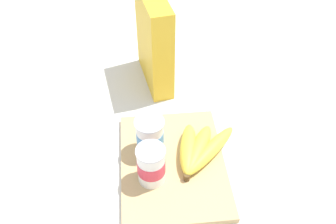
{
  "coord_description": "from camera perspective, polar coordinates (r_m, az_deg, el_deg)",
  "views": [
    {
      "loc": [
        -0.52,
        0.06,
        0.68
      ],
      "look_at": [
        0.12,
        0.0,
        0.07
      ],
      "focal_mm": 38.61,
      "sensor_mm": 36.0,
      "label": 1
    }
  ],
  "objects": [
    {
      "name": "yogurt_cup_back",
      "position": [
        0.84,
        -2.86,
        -3.81
      ],
      "size": [
        0.07,
        0.07,
        0.1
      ],
      "color": "white",
      "rests_on": "cutting_board"
    },
    {
      "name": "yogurt_cup_front",
      "position": [
        0.78,
        -2.67,
        -8.36
      ],
      "size": [
        0.06,
        0.06,
        0.1
      ],
      "color": "white",
      "rests_on": "cutting_board"
    },
    {
      "name": "cereal_box",
      "position": [
        1.01,
        -2.18,
        11.14
      ],
      "size": [
        0.21,
        0.09,
        0.26
      ],
      "primitive_type": "cube",
      "rotation": [
        0.0,
        0.0,
        0.17
      ],
      "color": "yellow",
      "rests_on": "ground_plane"
    },
    {
      "name": "cutting_board",
      "position": [
        0.85,
        0.77,
        -8.19
      ],
      "size": [
        0.32,
        0.24,
        0.02
      ],
      "primitive_type": "cube",
      "color": "tan",
      "rests_on": "ground_plane"
    },
    {
      "name": "banana_bunch",
      "position": [
        0.85,
        4.89,
        -5.9
      ],
      "size": [
        0.16,
        0.16,
        0.04
      ],
      "color": "yellow",
      "rests_on": "cutting_board"
    },
    {
      "name": "ground_plane",
      "position": [
        0.86,
        0.77,
        -8.5
      ],
      "size": [
        2.4,
        2.4,
        0.0
      ],
      "primitive_type": "plane",
      "color": "silver"
    }
  ]
}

